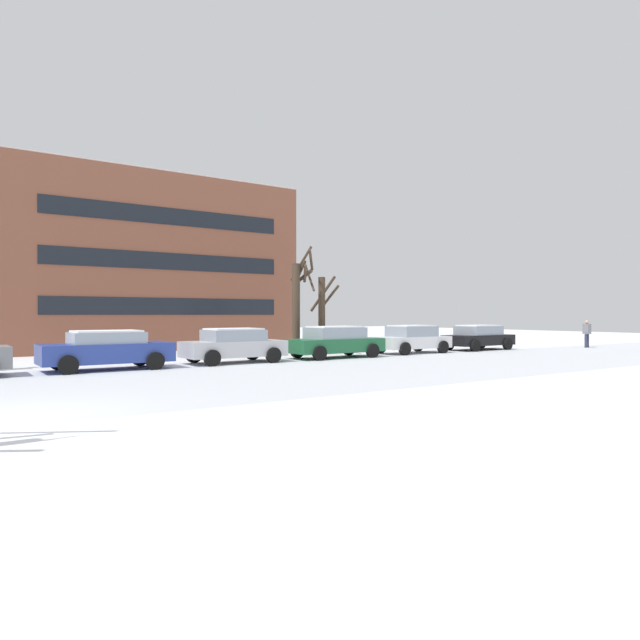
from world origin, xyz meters
name	(u,v)px	position (x,y,z in m)	size (l,w,h in m)	color
ground_plane	(22,418)	(0.00, 0.00, 0.00)	(120.00, 120.00, 0.00)	white
road_surface	(5,395)	(0.00, 3.56, 0.00)	(80.00, 9.11, 0.00)	silver
parked_car_blue	(107,349)	(3.58, 8.69, 0.73)	(4.45, 2.11, 1.41)	#283D93
parked_car_silver	(234,345)	(8.57, 8.80, 0.73)	(4.13, 2.10, 1.42)	silver
parked_car_green	(335,342)	(13.57, 8.67, 0.74)	(4.54, 2.05, 1.45)	#1E6038
parked_car_white	(412,339)	(18.56, 8.95, 0.73)	(4.06, 2.06, 1.43)	white
parked_car_black	(478,337)	(23.56, 8.89, 0.71)	(4.18, 2.08, 1.39)	black
pedestrian_crossing	(587,332)	(30.68, 6.74, 0.95)	(0.57, 0.43, 1.64)	#2D334C
tree_far_right	(322,311)	(14.35, 10.92, 2.14)	(1.82, 1.53, 4.71)	#423326
tree_far_mid	(297,303)	(12.89, 10.85, 2.55)	(1.28, 1.91, 5.31)	#423326
building_far_right	(141,267)	(8.81, 22.46, 4.87)	(15.91, 10.42, 9.74)	brown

